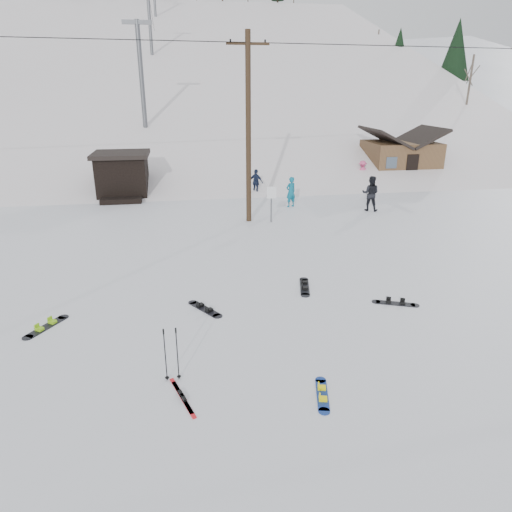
{
  "coord_description": "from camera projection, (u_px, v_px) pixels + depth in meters",
  "views": [
    {
      "loc": [
        -1.27,
        -8.65,
        6.55
      ],
      "look_at": [
        0.93,
        5.01,
        1.4
      ],
      "focal_mm": 32.0,
      "sensor_mm": 36.0,
      "label": 1
    }
  ],
  "objects": [
    {
      "name": "board_scatter_d",
      "position": [
        395.0,
        303.0,
        14.64
      ],
      "size": [
        1.4,
        0.72,
        0.1
      ],
      "rotation": [
        0.0,
        0.0,
        -0.38
      ],
      "color": "black",
      "rests_on": "ground"
    },
    {
      "name": "skier_navy",
      "position": [
        256.0,
        182.0,
        29.18
      ],
      "size": [
        0.99,
        0.92,
        1.64
      ],
      "primitive_type": "imported",
      "rotation": [
        0.0,
        0.0,
        2.45
      ],
      "color": "#17203A",
      "rests_on": "ground"
    },
    {
      "name": "lift_tower_near",
      "position": [
        141.0,
        69.0,
        34.91
      ],
      "size": [
        2.2,
        0.36,
        8.0
      ],
      "color": "#595B60",
      "rests_on": "ski_slope"
    },
    {
      "name": "trail_sign",
      "position": [
        271.0,
        198.0,
        23.06
      ],
      "size": [
        0.5,
        0.09,
        1.85
      ],
      "color": "#595B60",
      "rests_on": "ground"
    },
    {
      "name": "skier_pink",
      "position": [
        362.0,
        172.0,
        32.59
      ],
      "size": [
        1.16,
        0.82,
        1.63
      ],
      "primitive_type": "imported",
      "rotation": [
        0.0,
        0.0,
        3.36
      ],
      "color": "#D54B7F",
      "rests_on": "ground"
    },
    {
      "name": "hero_skis",
      "position": [
        182.0,
        397.0,
        10.21
      ],
      "size": [
        0.59,
        1.51,
        0.08
      ],
      "rotation": [
        0.0,
        0.0,
        0.33
      ],
      "color": "red",
      "rests_on": "ground"
    },
    {
      "name": "cabin",
      "position": [
        400.0,
        158.0,
        34.4
      ],
      "size": [
        5.39,
        4.4,
        3.77
      ],
      "color": "brown",
      "rests_on": "ground"
    },
    {
      "name": "skier_teal",
      "position": [
        291.0,
        192.0,
        26.24
      ],
      "size": [
        0.75,
        0.63,
        1.73
      ],
      "primitive_type": "imported",
      "rotation": [
        0.0,
        0.0,
        3.56
      ],
      "color": "#0C627D",
      "rests_on": "ground"
    },
    {
      "name": "ground",
      "position": [
        251.0,
        390.0,
        10.48
      ],
      "size": [
        200.0,
        200.0,
        0.0
      ],
      "primitive_type": "plane",
      "color": "white",
      "rests_on": "ground"
    },
    {
      "name": "treeline_right",
      "position": [
        495.0,
        145.0,
        54.71
      ],
      "size": [
        20.0,
        60.0,
        10.0
      ],
      "primitive_type": null,
      "color": "black",
      "rests_on": "ground"
    },
    {
      "name": "ski_poles",
      "position": [
        171.0,
        354.0,
        10.62
      ],
      "size": [
        0.38,
        0.1,
        1.37
      ],
      "color": "black",
      "rests_on": "ground"
    },
    {
      "name": "board_scatter_b",
      "position": [
        205.0,
        309.0,
        14.27
      ],
      "size": [
        1.01,
        1.35,
        0.11
      ],
      "rotation": [
        0.0,
        0.0,
        2.17
      ],
      "color": "black",
      "rests_on": "ground"
    },
    {
      "name": "skier_dark",
      "position": [
        370.0,
        193.0,
        25.37
      ],
      "size": [
        1.18,
        1.09,
        1.95
      ],
      "primitive_type": "imported",
      "rotation": [
        0.0,
        0.0,
        2.66
      ],
      "color": "black",
      "rests_on": "ground"
    },
    {
      "name": "hero_snowboard",
      "position": [
        322.0,
        394.0,
        10.29
      ],
      "size": [
        0.5,
        1.34,
        0.1
      ],
      "rotation": [
        0.0,
        0.0,
        1.35
      ],
      "color": "navy",
      "rests_on": "ground"
    },
    {
      "name": "ridge_right",
      "position": [
        458.0,
        215.0,
        66.24
      ],
      "size": [
        45.66,
        93.98,
        54.59
      ],
      "primitive_type": "cube",
      "rotation": [
        0.21,
        -0.05,
        -0.12
      ],
      "color": "white",
      "rests_on": "ground"
    },
    {
      "name": "treeline_crest",
      "position": [
        186.0,
        122.0,
        90.06
      ],
      "size": [
        50.0,
        6.0,
        10.0
      ],
      "primitive_type": null,
      "color": "black",
      "rests_on": "ski_slope"
    },
    {
      "name": "lift_tower_mid",
      "position": [
        149.0,
        13.0,
        51.15
      ],
      "size": [
        2.2,
        0.36,
        8.0
      ],
      "color": "#595B60",
      "rests_on": "ski_slope"
    },
    {
      "name": "ski_slope",
      "position": [
        194.0,
        224.0,
        65.56
      ],
      "size": [
        60.0,
        85.24,
        65.97
      ],
      "primitive_type": "cube",
      "rotation": [
        0.31,
        0.0,
        0.0
      ],
      "color": "white",
      "rests_on": "ground"
    },
    {
      "name": "lift_hut",
      "position": [
        123.0,
        175.0,
        28.64
      ],
      "size": [
        3.4,
        4.1,
        2.75
      ],
      "color": "black",
      "rests_on": "ground"
    },
    {
      "name": "board_scatter_c",
      "position": [
        46.0,
        326.0,
        13.21
      ],
      "size": [
        1.0,
        1.4,
        0.11
      ],
      "rotation": [
        0.0,
        0.0,
        1.0
      ],
      "color": "black",
      "rests_on": "ground"
    },
    {
      "name": "board_scatter_f",
      "position": [
        305.0,
        286.0,
        15.85
      ],
      "size": [
        0.61,
        1.63,
        0.12
      ],
      "rotation": [
        0.0,
        0.0,
        1.35
      ],
      "color": "black",
      "rests_on": "ground"
    },
    {
      "name": "utility_pole",
      "position": [
        248.0,
        128.0,
        22.1
      ],
      "size": [
        2.0,
        0.26,
        9.0
      ],
      "color": "#3A2819",
      "rests_on": "ground"
    }
  ]
}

